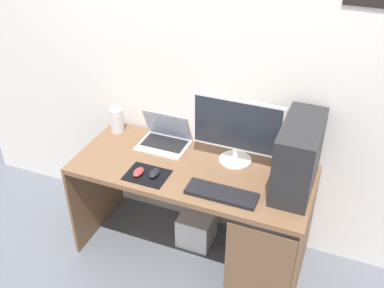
# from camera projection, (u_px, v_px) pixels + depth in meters

# --- Properties ---
(ground_plane) EXTENTS (8.00, 8.00, 0.00)m
(ground_plane) POSITION_uv_depth(u_px,v_px,m) (192.00, 250.00, 3.19)
(ground_plane) COLOR slate
(wall_back) EXTENTS (4.00, 0.05, 2.60)m
(wall_back) POSITION_uv_depth(u_px,v_px,m) (214.00, 63.00, 2.76)
(wall_back) COLOR silver
(wall_back) RESTS_ON ground_plane
(desk) EXTENTS (1.52, 0.65, 0.73)m
(desk) POSITION_uv_depth(u_px,v_px,m) (194.00, 187.00, 2.85)
(desk) COLOR brown
(desk) RESTS_ON ground_plane
(pc_tower) EXTENTS (0.21, 0.50, 0.42)m
(pc_tower) POSITION_uv_depth(u_px,v_px,m) (299.00, 156.00, 2.52)
(pc_tower) COLOR #232326
(pc_tower) RESTS_ON desk
(monitor) EXTENTS (0.58, 0.21, 0.44)m
(monitor) POSITION_uv_depth(u_px,v_px,m) (237.00, 130.00, 2.72)
(monitor) COLOR white
(monitor) RESTS_ON desk
(laptop) EXTENTS (0.33, 0.25, 0.23)m
(laptop) POSITION_uv_depth(u_px,v_px,m) (165.00, 138.00, 3.00)
(laptop) COLOR silver
(laptop) RESTS_ON desk
(speaker) EXTENTS (0.09, 0.09, 0.18)m
(speaker) POSITION_uv_depth(u_px,v_px,m) (117.00, 120.00, 3.12)
(speaker) COLOR silver
(speaker) RESTS_ON desk
(keyboard) EXTENTS (0.42, 0.14, 0.02)m
(keyboard) POSITION_uv_depth(u_px,v_px,m) (222.00, 194.00, 2.56)
(keyboard) COLOR black
(keyboard) RESTS_ON desk
(mousepad) EXTENTS (0.26, 0.20, 0.00)m
(mousepad) POSITION_uv_depth(u_px,v_px,m) (147.00, 175.00, 2.72)
(mousepad) COLOR black
(mousepad) RESTS_ON desk
(mouse_left) EXTENTS (0.06, 0.10, 0.03)m
(mouse_left) POSITION_uv_depth(u_px,v_px,m) (154.00, 173.00, 2.71)
(mouse_left) COLOR black
(mouse_left) RESTS_ON mousepad
(mouse_right) EXTENTS (0.06, 0.10, 0.03)m
(mouse_right) POSITION_uv_depth(u_px,v_px,m) (139.00, 172.00, 2.72)
(mouse_right) COLOR #B23333
(mouse_right) RESTS_ON mousepad
(subwoofer) EXTENTS (0.24, 0.24, 0.24)m
(subwoofer) POSITION_uv_depth(u_px,v_px,m) (197.00, 228.00, 3.21)
(subwoofer) COLOR white
(subwoofer) RESTS_ON ground_plane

